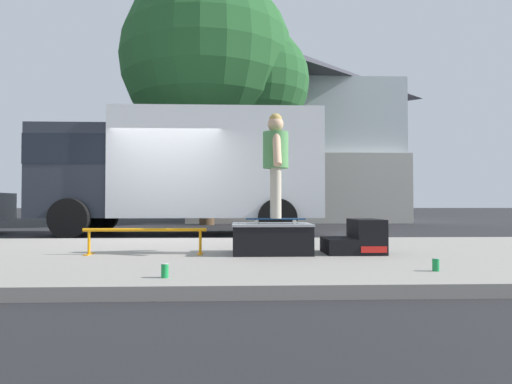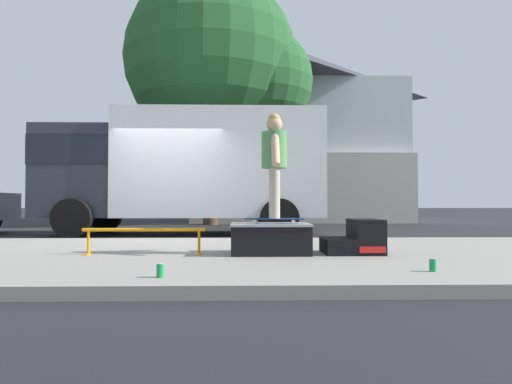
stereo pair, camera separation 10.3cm
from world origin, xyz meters
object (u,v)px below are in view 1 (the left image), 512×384
Objects in this scene: grind_rail at (145,234)px; soda_can at (436,265)px; street_tree_main at (217,66)px; skater_kid at (276,156)px; soda_can_b at (165,271)px; box_truck at (180,167)px; kicker_ramp at (358,239)px; skateboard at (276,219)px; skate_box at (272,237)px.

grind_rail reaches higher than soda_can.
skater_kid is at bearing -83.04° from street_tree_main.
soda_can_b is 7.48m from box_truck.
soda_can_b is at bearing -73.00° from grind_rail.
soda_can_b is at bearing -83.56° from box_truck.
kicker_ramp is 6.38m from box_truck.
kicker_ramp is at bearing 39.59° from soda_can_b.
box_truck is at bearing -97.59° from street_tree_main.
skateboard reaches higher than grind_rail.
skateboard is 6.31× the size of soda_can_b.
skate_box is at bearing 0.79° from grind_rail.
skateboard is at bearing 58.27° from soda_can_b.
skater_kid is 11.55m from street_tree_main.
skater_kid is 0.15× the size of street_tree_main.
box_truck is 0.74× the size of street_tree_main.
box_truck is at bearing 109.98° from skater_kid.
soda_can_b is (0.56, -1.84, -0.20)m from grind_rail.
skate_box is at bearing 179.98° from kicker_ramp.
skater_kid is at bearing 58.27° from soda_can_b.
grind_rail is 2.00m from skater_kid.
soda_can is (1.44, -1.58, -0.39)m from skateboard.
skater_kid is 0.20× the size of box_truck.
skater_kid is at bearing 0.78° from grind_rail.
skater_kid is 11.09× the size of soda_can.
street_tree_main is at bearing 96.67° from skate_box.
skate_box is 0.25m from skateboard.
soda_can_b is (-1.15, -1.86, -1.23)m from skater_kid.
soda_can is (1.50, -1.58, -0.15)m from skate_box.
kicker_ramp is 0.08× the size of street_tree_main.
box_truck is at bearing 116.00° from soda_can.
grind_rail is 0.23× the size of box_truck.
skateboard is (1.71, 0.02, 0.20)m from grind_rail.
box_truck reaches higher than kicker_ramp.
soda_can is (1.44, -1.58, -1.23)m from skater_kid.
kicker_ramp reaches higher than skate_box.
grind_rail is 11.95m from street_tree_main.
kicker_ramp is at bearing -0.04° from skateboard.
soda_can is at bearing -47.57° from skater_kid.
kicker_ramp is 0.95× the size of skateboard.
skater_kid reaches higher than skate_box.
box_truck is (-0.82, 7.28, 1.52)m from soda_can_b.
grind_rail is 1.14× the size of skater_kid.
street_tree_main reaches higher than skateboard.
box_truck is 6.68m from street_tree_main.
skate_box is 0.11× the size of street_tree_main.
skater_kid is at bearing 0.00° from skateboard.
skate_box is 2.16m from soda_can_b.
street_tree_main is (-0.14, 12.41, 5.74)m from soda_can_b.
skater_kid reaches higher than skateboard.
soda_can is at bearing -26.23° from grind_rail.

